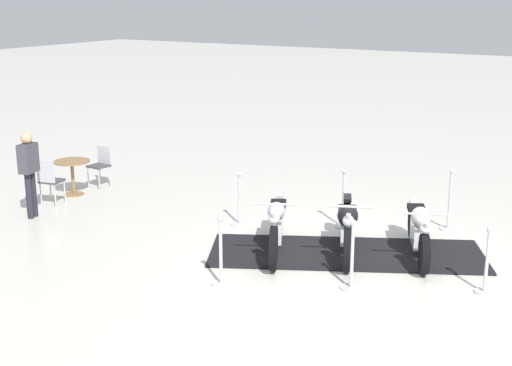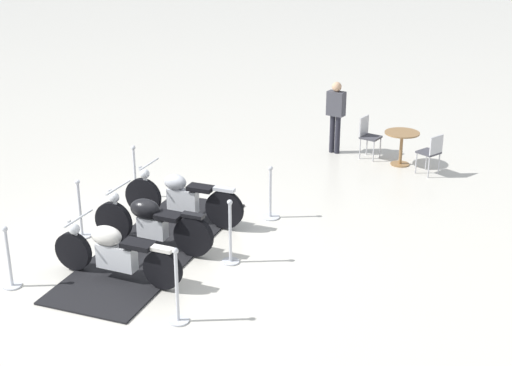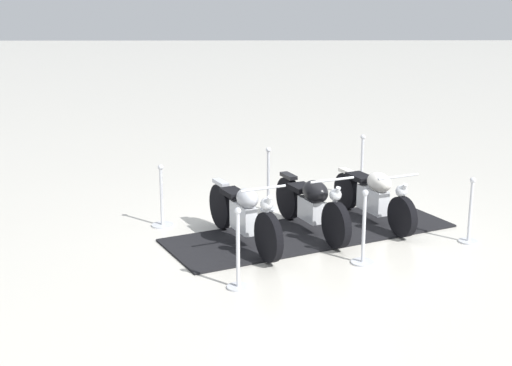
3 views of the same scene
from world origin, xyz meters
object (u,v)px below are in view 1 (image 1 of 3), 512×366
object	(u,v)px
cafe_table	(72,169)
stanchion_left_front	(239,209)
stanchion_right_front	(221,261)
motorcycle_chrome	(277,224)
stanchion_left_mid	(343,207)
bystander_person	(29,167)
stanchion_right_mid	(352,267)
motorcycle_cream	(419,229)
stanchion_left_rear	(449,209)
motorcycle_black	(347,226)
stanchion_right_rear	(486,270)
cafe_chair_across_table	(50,179)
cafe_chair_near_table	(101,163)

from	to	relation	value
cafe_table	stanchion_left_front	bearing A→B (deg)	91.70
stanchion_right_front	cafe_table	size ratio (longest dim) A/B	1.41
motorcycle_chrome	cafe_table	distance (m)	5.52
stanchion_left_mid	bystander_person	world-z (taller)	bystander_person
stanchion_left_front	cafe_table	distance (m)	4.14
stanchion_right_mid	stanchion_right_front	distance (m)	1.92
cafe_table	motorcycle_cream	bearing A→B (deg)	91.49
stanchion_left_rear	cafe_table	world-z (taller)	stanchion_left_rear
motorcycle_black	cafe_table	bearing A→B (deg)	-116.70
motorcycle_cream	stanchion_left_front	world-z (taller)	stanchion_left_front
cafe_table	stanchion_right_mid	bearing A→B (deg)	77.70
stanchion_left_rear	bystander_person	size ratio (longest dim) A/B	0.69
stanchion_left_mid	stanchion_right_rear	xyz separation A→B (m)	(1.67, 2.98, -0.03)
cafe_chair_across_table	stanchion_right_rear	bearing A→B (deg)	-101.30
stanchion_left_rear	stanchion_right_front	world-z (taller)	stanchion_left_rear
stanchion_right_mid	bystander_person	distance (m)	6.69
motorcycle_black	stanchion_right_mid	xyz separation A→B (m)	(1.23, 0.61, -0.16)
stanchion_left_mid	stanchion_right_mid	bearing A→B (deg)	26.39
stanchion_left_front	stanchion_left_rear	world-z (taller)	stanchion_left_rear
stanchion_left_front	cafe_chair_near_table	distance (m)	4.14
motorcycle_chrome	stanchion_left_front	world-z (taller)	motorcycle_chrome
motorcycle_chrome	bystander_person	distance (m)	5.08
motorcycle_cream	stanchion_right_front	size ratio (longest dim) A/B	1.93
stanchion_left_front	cafe_table	size ratio (longest dim) A/B	1.33
stanchion_right_rear	stanchion_left_rear	bearing A→B (deg)	-153.61
motorcycle_chrome	stanchion_left_rear	world-z (taller)	stanchion_left_rear
motorcycle_black	stanchion_left_rear	bearing A→B (deg)	129.50
motorcycle_cream	stanchion_left_front	distance (m)	3.42
cafe_chair_near_table	cafe_chair_across_table	bearing A→B (deg)	8.08
motorcycle_chrome	stanchion_right_rear	distance (m)	3.39
stanchion_left_rear	cafe_chair_across_table	world-z (taller)	stanchion_left_rear
stanchion_left_mid	motorcycle_black	bearing A→B (deg)	26.33
motorcycle_chrome	stanchion_right_mid	size ratio (longest dim) A/B	2.03
cafe_chair_near_table	bystander_person	size ratio (longest dim) A/B	0.53
motorcycle_cream	cafe_chair_near_table	bearing A→B (deg)	-119.14
stanchion_right_mid	stanchion_left_rear	size ratio (longest dim) A/B	0.93
stanchion_right_rear	bystander_person	xyz separation A→B (m)	(0.85, -8.38, 0.64)
stanchion_left_mid	stanchion_right_mid	world-z (taller)	stanchion_left_mid
stanchion_left_front	stanchion_right_front	distance (m)	2.82
cafe_chair_near_table	cafe_table	bearing A→B (deg)	-0.00
stanchion_right_front	bystander_person	distance (m)	5.05
stanchion_right_mid	stanchion_left_rear	distance (m)	3.42
stanchion_right_front	motorcycle_cream	bearing A→B (deg)	140.37
stanchion_left_rear	stanchion_right_front	bearing A→B (deg)	-27.35
stanchion_left_rear	motorcycle_black	bearing A→B (deg)	-26.64
stanchion_left_rear	stanchion_right_front	xyz separation A→B (m)	(4.24, -2.19, -0.02)
bystander_person	stanchion_left_front	bearing A→B (deg)	10.96
stanchion_left_mid	stanchion_right_front	size ratio (longest dim) A/B	1.02
stanchion_right_front	stanchion_right_mid	bearing A→B (deg)	116.39
cafe_chair_near_table	motorcycle_chrome	bearing A→B (deg)	77.11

